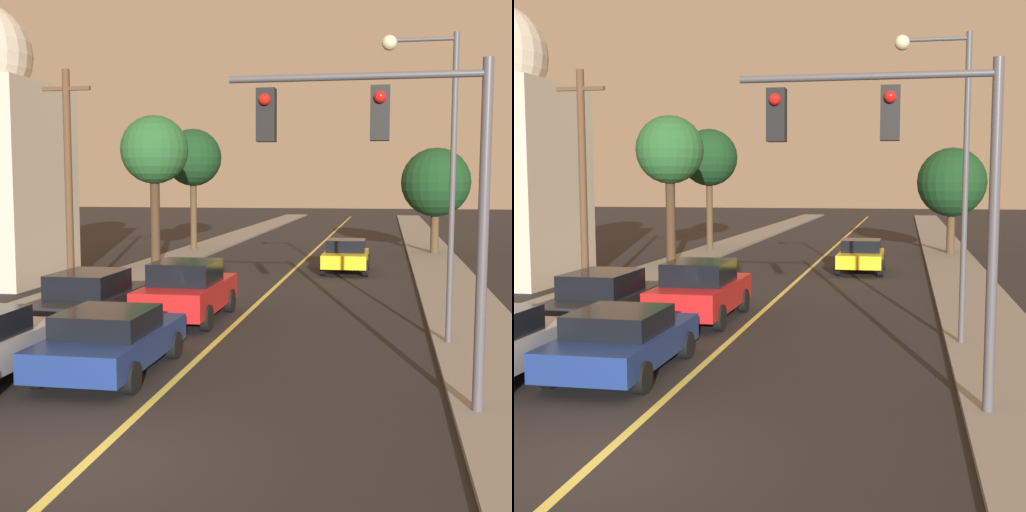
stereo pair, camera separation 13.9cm
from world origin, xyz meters
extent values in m
plane|color=black|center=(0.00, 0.00, 0.00)|extent=(200.00, 200.00, 0.00)
cube|color=black|center=(0.00, 36.00, 0.01)|extent=(10.56, 80.00, 0.01)
cube|color=#D1C14C|center=(0.00, 36.00, 0.01)|extent=(0.16, 76.00, 0.00)
cube|color=gray|center=(-6.53, 36.00, 0.06)|extent=(2.50, 80.00, 0.12)
cube|color=gray|center=(6.53, 36.00, 0.06)|extent=(2.50, 80.00, 0.12)
cube|color=navy|center=(-1.48, 4.67, 0.60)|extent=(1.97, 4.41, 0.58)
cube|color=black|center=(-1.48, 4.50, 1.12)|extent=(1.73, 1.99, 0.47)
cylinder|color=black|center=(-2.41, 6.04, 0.31)|extent=(0.22, 0.62, 0.62)
cylinder|color=black|center=(-0.54, 6.04, 0.31)|extent=(0.22, 0.62, 0.62)
cylinder|color=black|center=(-2.41, 3.30, 0.31)|extent=(0.22, 0.62, 0.62)
cylinder|color=black|center=(-0.54, 3.30, 0.31)|extent=(0.22, 0.62, 0.62)
cube|color=red|center=(-1.48, 10.48, 0.73)|extent=(1.94, 4.61, 0.74)
cube|color=black|center=(-1.48, 10.30, 1.41)|extent=(1.71, 2.07, 0.63)
cylinder|color=black|center=(-2.40, 11.91, 0.36)|extent=(0.22, 0.71, 0.71)
cylinder|color=black|center=(-0.56, 11.91, 0.36)|extent=(0.22, 0.71, 0.71)
cylinder|color=black|center=(-2.40, 9.05, 0.36)|extent=(0.22, 0.71, 0.71)
cylinder|color=black|center=(-0.56, 9.05, 0.36)|extent=(0.22, 0.71, 0.71)
cylinder|color=black|center=(-2.93, 4.76, 0.34)|extent=(0.22, 0.67, 0.67)
cube|color=black|center=(-3.80, 9.07, 0.65)|extent=(1.85, 4.99, 0.58)
cube|color=black|center=(-3.80, 8.87, 1.25)|extent=(1.63, 2.25, 0.61)
cylinder|color=black|center=(-4.68, 10.62, 0.36)|extent=(0.22, 0.72, 0.72)
cylinder|color=black|center=(-2.92, 10.62, 0.36)|extent=(0.22, 0.72, 0.72)
cylinder|color=black|center=(-4.68, 7.52, 0.36)|extent=(0.22, 0.72, 0.72)
cylinder|color=black|center=(-2.92, 7.52, 0.36)|extent=(0.22, 0.72, 0.72)
cube|color=gold|center=(2.38, 22.22, 0.64)|extent=(1.88, 3.97, 0.57)
cube|color=black|center=(2.38, 22.38, 1.19)|extent=(1.66, 1.78, 0.53)
cylinder|color=black|center=(3.27, 20.99, 0.35)|extent=(0.22, 0.71, 0.71)
cylinder|color=black|center=(1.48, 20.99, 0.35)|extent=(0.22, 0.71, 0.71)
cylinder|color=black|center=(3.27, 23.45, 0.35)|extent=(0.22, 0.71, 0.71)
cylinder|color=black|center=(1.48, 23.45, 0.35)|extent=(0.22, 0.71, 0.71)
cylinder|color=#47474C|center=(5.68, 3.09, 3.04)|extent=(0.18, 0.18, 5.84)
cylinder|color=#47474C|center=(3.55, 3.09, 5.71)|extent=(4.26, 0.12, 0.12)
cube|color=black|center=(3.97, 3.09, 5.10)|extent=(0.32, 0.28, 0.90)
sphere|color=red|center=(3.97, 2.91, 5.35)|extent=(0.20, 0.20, 0.20)
cube|color=black|center=(2.06, 3.09, 5.10)|extent=(0.32, 0.28, 0.90)
sphere|color=red|center=(2.06, 2.91, 5.35)|extent=(0.20, 0.20, 0.20)
cylinder|color=#47474C|center=(5.63, 8.37, 3.77)|extent=(0.14, 0.14, 7.31)
cylinder|color=#47474C|center=(4.86, 8.37, 7.28)|extent=(1.53, 0.09, 0.09)
sphere|color=beige|center=(4.10, 8.37, 7.23)|extent=(0.36, 0.36, 0.36)
cylinder|color=#513823|center=(-5.88, 12.24, 3.80)|extent=(0.24, 0.24, 7.37)
cube|color=#513823|center=(-5.88, 12.24, 6.89)|extent=(1.60, 0.12, 0.12)
cylinder|color=#3D2B1C|center=(-6.33, 22.17, 2.24)|extent=(0.44, 0.44, 4.23)
sphere|color=#235628|center=(-6.33, 22.17, 5.44)|extent=(3.10, 3.10, 3.10)
cylinder|color=#4C3823|center=(-6.88, 30.72, 2.18)|extent=(0.37, 0.37, 4.12)
sphere|color=#143819|center=(-6.88, 30.72, 5.38)|extent=(3.26, 3.26, 3.26)
cylinder|color=#4C3823|center=(6.69, 30.74, 1.39)|extent=(0.44, 0.44, 2.54)
sphere|color=#143819|center=(6.69, 30.74, 3.97)|extent=(3.72, 3.72, 3.72)
camera|label=1|loc=(4.12, -9.09, 3.96)|focal=50.00mm
camera|label=2|loc=(4.25, -9.06, 3.96)|focal=50.00mm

